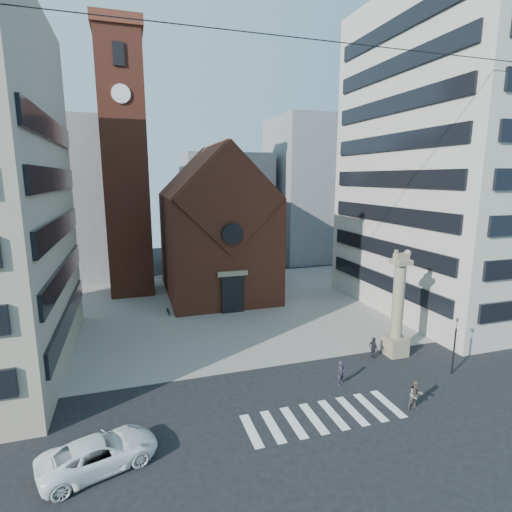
# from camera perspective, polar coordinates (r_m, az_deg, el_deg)

# --- Properties ---
(ground) EXTENTS (120.00, 120.00, 0.00)m
(ground) POSITION_cam_1_polar(r_m,az_deg,el_deg) (28.30, 5.65, -18.86)
(ground) COLOR black
(ground) RESTS_ON ground
(piazza) EXTENTS (46.00, 30.00, 0.05)m
(piazza) POSITION_cam_1_polar(r_m,az_deg,el_deg) (44.87, -4.00, -7.19)
(piazza) COLOR gray
(piazza) RESTS_ON ground
(zebra_crossing) EXTENTS (10.20, 3.20, 0.01)m
(zebra_crossing) POSITION_cam_1_polar(r_m,az_deg,el_deg) (26.20, 9.62, -21.65)
(zebra_crossing) COLOR white
(zebra_crossing) RESTS_ON ground
(church) EXTENTS (12.00, 16.65, 18.00)m
(church) POSITION_cam_1_polar(r_m,az_deg,el_deg) (48.88, -5.81, 3.88)
(church) COLOR brown
(church) RESTS_ON ground
(campanile) EXTENTS (5.50, 5.50, 31.20)m
(campanile) POSITION_cam_1_polar(r_m,az_deg,el_deg) (50.45, -18.17, 12.45)
(campanile) COLOR brown
(campanile) RESTS_ON ground
(building_right) EXTENTS (18.00, 22.00, 32.00)m
(building_right) POSITION_cam_1_polar(r_m,az_deg,el_deg) (48.34, 27.59, 12.15)
(building_right) COLOR #ACA99C
(building_right) RESTS_ON ground
(bg_block_left) EXTENTS (16.00, 14.00, 22.00)m
(bg_block_left) POSITION_cam_1_polar(r_m,az_deg,el_deg) (63.32, -26.99, 7.13)
(bg_block_left) COLOR gray
(bg_block_left) RESTS_ON ground
(bg_block_mid) EXTENTS (14.00, 12.00, 18.00)m
(bg_block_mid) POSITION_cam_1_polar(r_m,az_deg,el_deg) (69.47, -4.37, 6.90)
(bg_block_mid) COLOR gray
(bg_block_mid) RESTS_ON ground
(bg_block_right) EXTENTS (16.00, 14.00, 24.00)m
(bg_block_right) POSITION_cam_1_polar(r_m,az_deg,el_deg) (71.92, 8.84, 9.34)
(bg_block_right) COLOR gray
(bg_block_right) RESTS_ON ground
(lion_column) EXTENTS (1.63, 1.60, 8.68)m
(lion_column) POSITION_cam_1_polar(r_m,az_deg,el_deg) (34.01, 19.54, -7.80)
(lion_column) COLOR gray
(lion_column) RESTS_ON ground
(traffic_light) EXTENTS (0.13, 0.16, 4.30)m
(traffic_light) POSITION_cam_1_polar(r_m,az_deg,el_deg) (32.84, 26.51, -11.21)
(traffic_light) COLOR black
(traffic_light) RESTS_ON ground
(white_car) EXTENTS (6.17, 4.21, 1.57)m
(white_car) POSITION_cam_1_polar(r_m,az_deg,el_deg) (23.26, -21.48, -24.73)
(white_car) COLOR white
(white_car) RESTS_ON ground
(pedestrian_0) EXTENTS (0.74, 0.63, 1.71)m
(pedestrian_0) POSITION_cam_1_polar(r_m,az_deg,el_deg) (29.33, 12.04, -16.02)
(pedestrian_0) COLOR #2E2837
(pedestrian_0) RESTS_ON ground
(pedestrian_1) EXTENTS (1.02, 0.85, 1.89)m
(pedestrian_1) POSITION_cam_1_polar(r_m,az_deg,el_deg) (27.85, 21.86, -17.97)
(pedestrian_1) COLOR #574E46
(pedestrian_1) RESTS_ON ground
(pedestrian_2) EXTENTS (0.48, 1.03, 1.72)m
(pedestrian_2) POSITION_cam_1_polar(r_m,az_deg,el_deg) (33.80, 16.43, -12.44)
(pedestrian_2) COLOR #23232A
(pedestrian_2) RESTS_ON ground
(scooter_0) EXTENTS (0.63, 1.59, 0.82)m
(scooter_0) POSITION_cam_1_polar(r_m,az_deg,el_deg) (43.16, -12.42, -7.57)
(scooter_0) COLOR black
(scooter_0) RESTS_ON piazza
(scooter_1) EXTENTS (0.51, 1.54, 0.91)m
(scooter_1) POSITION_cam_1_polar(r_m,az_deg,el_deg) (43.30, -10.25, -7.36)
(scooter_1) COLOR black
(scooter_1) RESTS_ON piazza
(scooter_2) EXTENTS (0.63, 1.59, 0.82)m
(scooter_2) POSITION_cam_1_polar(r_m,az_deg,el_deg) (43.53, -8.09, -7.25)
(scooter_2) COLOR black
(scooter_2) RESTS_ON piazza
(scooter_3) EXTENTS (0.51, 1.54, 0.91)m
(scooter_3) POSITION_cam_1_polar(r_m,az_deg,el_deg) (43.79, -5.97, -7.03)
(scooter_3) COLOR black
(scooter_3) RESTS_ON piazza
(scooter_4) EXTENTS (0.63, 1.59, 0.82)m
(scooter_4) POSITION_cam_1_polar(r_m,az_deg,el_deg) (44.14, -3.87, -6.90)
(scooter_4) COLOR black
(scooter_4) RESTS_ON piazza
(scooter_5) EXTENTS (0.51, 1.54, 0.91)m
(scooter_5) POSITION_cam_1_polar(r_m,az_deg,el_deg) (44.52, -1.81, -6.66)
(scooter_5) COLOR black
(scooter_5) RESTS_ON piazza
(scooter_6) EXTENTS (0.63, 1.59, 0.82)m
(scooter_6) POSITION_cam_1_polar(r_m,az_deg,el_deg) (44.99, 0.22, -6.53)
(scooter_6) COLOR black
(scooter_6) RESTS_ON piazza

